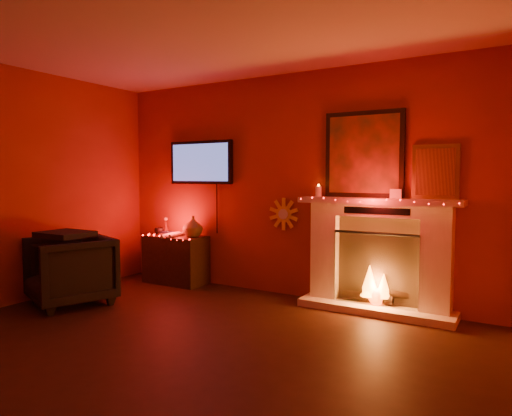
{
  "coord_description": "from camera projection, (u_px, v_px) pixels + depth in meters",
  "views": [
    {
      "loc": [
        2.51,
        -2.49,
        1.47
      ],
      "look_at": [
        0.02,
        1.7,
        1.12
      ],
      "focal_mm": 32.0,
      "sensor_mm": 36.0,
      "label": 1
    }
  ],
  "objects": [
    {
      "name": "room",
      "position": [
        139.0,
        192.0,
        3.43
      ],
      "size": [
        5.0,
        5.0,
        5.0
      ],
      "color": "black",
      "rests_on": "ground"
    },
    {
      "name": "fireplace",
      "position": [
        377.0,
        245.0,
        4.94
      ],
      "size": [
        1.72,
        0.4,
        2.18
      ],
      "color": "#F0DCC9",
      "rests_on": "floor"
    },
    {
      "name": "tv",
      "position": [
        201.0,
        163.0,
        6.17
      ],
      "size": [
        1.0,
        0.07,
        1.24
      ],
      "color": "black",
      "rests_on": "room"
    },
    {
      "name": "sunburst_clock",
      "position": [
        284.0,
        214.0,
        5.6
      ],
      "size": [
        0.4,
        0.03,
        0.4
      ],
      "color": "gold",
      "rests_on": "room"
    },
    {
      "name": "console_table",
      "position": [
        177.0,
        256.0,
        6.24
      ],
      "size": [
        0.86,
        0.51,
        0.93
      ],
      "color": "black",
      "rests_on": "floor"
    },
    {
      "name": "armchair",
      "position": [
        70.0,
        270.0,
        5.21
      ],
      "size": [
        1.09,
        1.1,
        0.78
      ],
      "primitive_type": "imported",
      "rotation": [
        0.0,
        0.0,
        -0.36
      ],
      "color": "black",
      "rests_on": "floor"
    }
  ]
}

